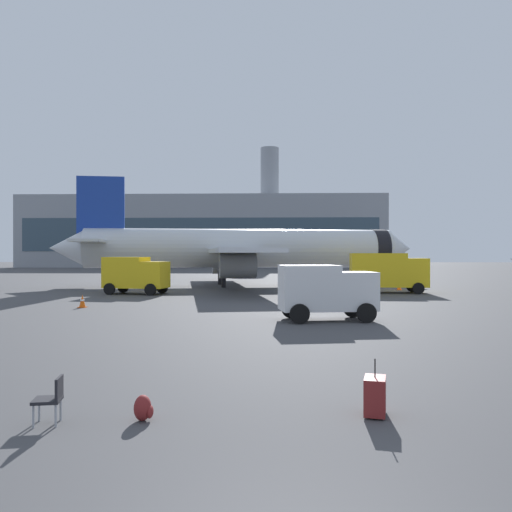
# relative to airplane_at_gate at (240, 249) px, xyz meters

# --- Properties ---
(airplane_at_gate) EXTENTS (35.67, 32.35, 10.50)m
(airplane_at_gate) POSITION_rel_airplane_at_gate_xyz_m (0.00, 0.00, 0.00)
(airplane_at_gate) COLOR silver
(airplane_at_gate) RESTS_ON ground
(service_truck) EXTENTS (5.11, 3.22, 2.90)m
(service_truck) POSITION_rel_airplane_at_gate_xyz_m (-7.45, -10.87, -2.05)
(service_truck) COLOR yellow
(service_truck) RESTS_ON ground
(fuel_truck) EXTENTS (6.13, 3.02, 3.20)m
(fuel_truck) POSITION_rel_airplane_at_gate_xyz_m (12.51, -8.91, -1.88)
(fuel_truck) COLOR yellow
(fuel_truck) RESTS_ON ground
(cargo_van) EXTENTS (4.65, 2.89, 2.60)m
(cargo_van) POSITION_rel_airplane_at_gate_xyz_m (5.80, -26.72, -2.21)
(cargo_van) COLOR white
(cargo_van) RESTS_ON ground
(safety_cone_near) EXTENTS (0.44, 0.44, 0.76)m
(safety_cone_near) POSITION_rel_airplane_at_gate_xyz_m (-7.81, -21.21, -3.28)
(safety_cone_near) COLOR #F2590C
(safety_cone_near) RESTS_ON ground
(safety_cone_mid) EXTENTS (0.44, 0.44, 0.80)m
(safety_cone_mid) POSITION_rel_airplane_at_gate_xyz_m (-8.15, 0.54, -3.26)
(safety_cone_mid) COLOR #F2590C
(safety_cone_mid) RESTS_ON ground
(safety_cone_far) EXTENTS (0.44, 0.44, 0.72)m
(safety_cone_far) POSITION_rel_airplane_at_gate_xyz_m (16.09, -4.76, -3.30)
(safety_cone_far) COLOR #F2590C
(safety_cone_far) RESTS_ON ground
(safety_cone_outer) EXTENTS (0.44, 0.44, 0.70)m
(safety_cone_outer) POSITION_rel_airplane_at_gate_xyz_m (14.30, -5.28, -3.31)
(safety_cone_outer) COLOR #F2590C
(safety_cone_outer) RESTS_ON ground
(rolling_suitcase) EXTENTS (0.54, 0.71, 1.10)m
(rolling_suitcase) POSITION_rel_airplane_at_gate_xyz_m (5.29, -41.17, -3.27)
(rolling_suitcase) COLOR maroon
(rolling_suitcase) RESTS_ON ground
(traveller_backpack) EXTENTS (0.36, 0.40, 0.48)m
(traveller_backpack) POSITION_rel_airplane_at_gate_xyz_m (0.91, -41.62, -3.42)
(traveller_backpack) COLOR maroon
(traveller_backpack) RESTS_ON ground
(gate_chair) EXTENTS (0.56, 0.56, 0.86)m
(gate_chair) POSITION_rel_airplane_at_gate_xyz_m (-0.72, -41.86, -3.16)
(gate_chair) COLOR black
(gate_chair) RESTS_ON ground
(terminal_building) EXTENTS (86.26, 16.61, 28.99)m
(terminal_building) POSITION_rel_airplane_at_gate_xyz_m (-13.65, 75.68, 4.97)
(terminal_building) COLOR gray
(terminal_building) RESTS_ON ground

